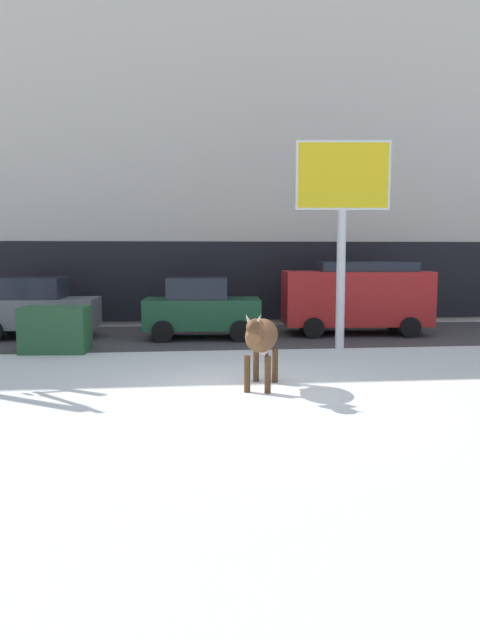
{
  "coord_description": "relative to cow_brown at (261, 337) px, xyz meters",
  "views": [
    {
      "loc": [
        -1.32,
        -11.11,
        2.63
      ],
      "look_at": [
        0.2,
        2.38,
        1.1
      ],
      "focal_mm": 34.01,
      "sensor_mm": 36.0,
      "label": 1
    }
  ],
  "objects": [
    {
      "name": "billboard",
      "position": [
        2.86,
        4.6,
        3.32
      ],
      "size": [
        2.53,
        0.46,
        5.56
      ],
      "color": "silver",
      "rests_on": "ground"
    },
    {
      "name": "pedestrian_far_left",
      "position": [
        5.48,
        10.1,
        -0.11
      ],
      "size": [
        0.36,
        0.24,
        1.73
      ],
      "color": "#282833",
      "rests_on": "ground"
    },
    {
      "name": "car_red_van",
      "position": [
        4.18,
        7.4,
        0.25
      ],
      "size": [
        4.73,
        2.38,
        2.32
      ],
      "color": "red",
      "rests_on": "ground"
    },
    {
      "name": "cow_brown",
      "position": [
        0.0,
        0.0,
        0.0
      ],
      "size": [
        1.0,
        1.93,
        1.54
      ],
      "color": "brown",
      "rests_on": "ground"
    },
    {
      "name": "dumpster",
      "position": [
        -4.76,
        4.82,
        -0.39
      ],
      "size": [
        1.79,
        1.25,
        1.2
      ],
      "primitive_type": "cube",
      "rotation": [
        0.0,
        0.0,
        -0.09
      ],
      "color": "#285633",
      "rests_on": "ground"
    },
    {
      "name": "ground_plane",
      "position": [
        -0.38,
        -0.32,
        -0.99
      ],
      "size": [
        120.0,
        120.0,
        0.0
      ],
      "primitive_type": "plane",
      "color": "white"
    },
    {
      "name": "building_facade",
      "position": [
        -0.38,
        13.23,
        5.49
      ],
      "size": [
        44.0,
        6.1,
        13.0
      ],
      "color": "beige",
      "rests_on": "ground"
    },
    {
      "name": "car_darkgreen_hatchback",
      "position": [
        -0.82,
        6.97,
        -0.07
      ],
      "size": [
        3.61,
        2.13,
        1.86
      ],
      "color": "#194C2D",
      "rests_on": "ground"
    },
    {
      "name": "car_grey_hatchback",
      "position": [
        -5.79,
        7.64,
        -0.07
      ],
      "size": [
        3.61,
        2.13,
        1.86
      ],
      "color": "slate",
      "rests_on": "ground"
    },
    {
      "name": "pedestrian_near_billboard",
      "position": [
        4.52,
        10.1,
        -0.11
      ],
      "size": [
        0.36,
        0.24,
        1.73
      ],
      "color": "#282833",
      "rests_on": "ground"
    },
    {
      "name": "road_strip",
      "position": [
        -0.38,
        7.37,
        -0.99
      ],
      "size": [
        60.0,
        5.6,
        0.01
      ],
      "primitive_type": "cube",
      "color": "#423F3F",
      "rests_on": "ground"
    },
    {
      "name": "pedestrian_by_cars",
      "position": [
        -6.75,
        10.1,
        -0.11
      ],
      "size": [
        0.36,
        0.24,
        1.73
      ],
      "color": "#282833",
      "rests_on": "ground"
    }
  ]
}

